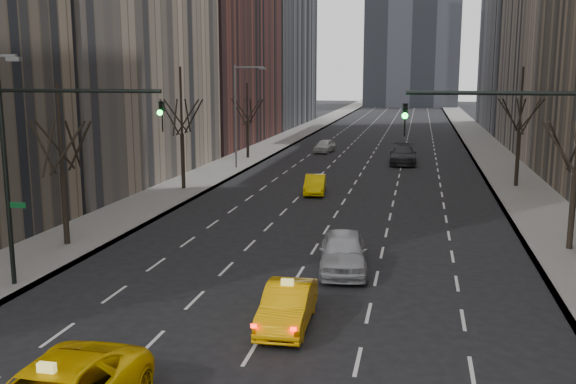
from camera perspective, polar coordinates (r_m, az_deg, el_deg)
The scene contains 15 objects.
sidewalk_left at distance 81.95m, azimuth -0.45°, elevation 4.62°, with size 4.50×320.00×0.15m, color slate.
sidewalk_right at distance 80.51m, azimuth 16.90°, elevation 4.06°, with size 4.50×320.00×0.15m, color slate.
tree_lw_b at distance 32.75m, azimuth -19.39°, elevation 1.70°, with size 3.36×3.50×7.82m.
tree_lw_c at distance 47.04m, azimuth -9.39°, elevation 5.02°, with size 3.36×3.50×8.74m.
tree_lw_d at distance 64.15m, azimuth -3.62°, elevation 6.11°, with size 3.36×3.50×7.36m.
tree_rw_b at distance 32.87m, azimuth 24.16°, elevation 1.41°, with size 3.36×3.50×7.82m.
tree_rw_c at distance 50.44m, azimuth 19.86°, elevation 4.89°, with size 3.36×3.50×8.74m.
traffic_mast_left at distance 25.95m, azimuth -20.90°, elevation 3.41°, with size 6.69×0.39×8.00m.
traffic_mast_right at distance 22.34m, azimuth 22.66°, elevation 2.27°, with size 6.69×0.39×8.00m.
streetlight_far at distance 56.99m, azimuth -4.36°, elevation 7.64°, with size 2.83×0.22×9.00m.
taxi_sedan at distance 21.81m, azimuth -0.05°, elevation -10.07°, with size 1.50×4.32×1.42m, color #FFB005.
silver_sedan_ahead at distance 27.70m, azimuth 4.94°, elevation -5.30°, with size 2.02×5.03×1.71m, color #A1A3A9.
far_taxi at distance 45.45m, azimuth 2.42°, elevation 0.67°, with size 1.41×4.03×1.33m, color yellow.
far_suv_grey at distance 61.61m, azimuth 10.17°, elevation 3.29°, with size 2.48×6.09×1.77m, color #2A2A2F.
far_car_white at distance 69.84m, azimuth 3.27°, elevation 4.11°, with size 1.66×4.14×1.41m, color silver.
Camera 1 is at (4.79, -9.73, 8.34)m, focal length 40.00 mm.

